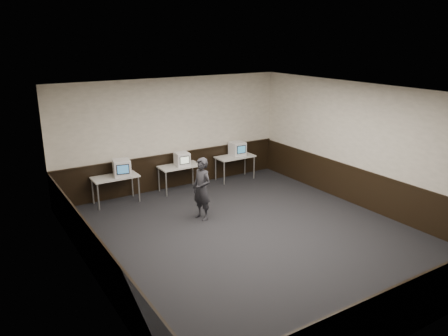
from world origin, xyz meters
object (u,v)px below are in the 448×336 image
Objects in this scene: emac_left at (122,168)px; desk_left at (115,179)px; emac_center at (182,159)px; person at (202,189)px; desk_center at (180,168)px; emac_right at (237,149)px; desk_right at (235,158)px.

desk_left is at bearing 175.64° from emac_left.
emac_center is (1.96, -0.05, 0.26)m from desk_left.
person reaches higher than emac_left.
emac_center is at bearing -38.94° from desk_center.
person is (-0.52, -2.08, -0.17)m from emac_center.
emac_left is 1.17× the size of emac_right.
desk_right is at bearing 0.00° from desk_left.
person is at bearing -55.91° from desk_left.
emac_center is (0.06, -0.05, 0.26)m from desk_center.
emac_left is 3.73m from emac_right.
desk_center is at bearing 0.00° from desk_left.
emac_center is (-1.84, -0.05, 0.26)m from desk_right.
desk_right is 2.61× the size of emac_right.
desk_left is at bearing 180.00° from desk_right.
desk_center is at bearing 146.69° from emac_center.
person reaches higher than emac_center.
emac_center reaches higher than desk_center.
desk_center is (1.90, 0.00, 0.00)m from desk_left.
desk_left is 2.71× the size of emac_center.
desk_center is 2.22× the size of emac_left.
emac_left is 1.78m from emac_center.
desk_right is at bearing 119.30° from person.
desk_right is (3.80, 0.00, 0.00)m from desk_left.
emac_left reaches higher than emac_right.
person is (-2.47, -2.17, -0.19)m from emac_right.
emac_right reaches higher than desk_left.
desk_center is 0.78× the size of person.
emac_right is 0.30× the size of person.
emac_right is (1.95, 0.09, 0.02)m from emac_center.
emac_right is (3.91, 0.04, 0.28)m from desk_left.
emac_left reaches higher than desk_left.
person is at bearing -137.95° from desk_right.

